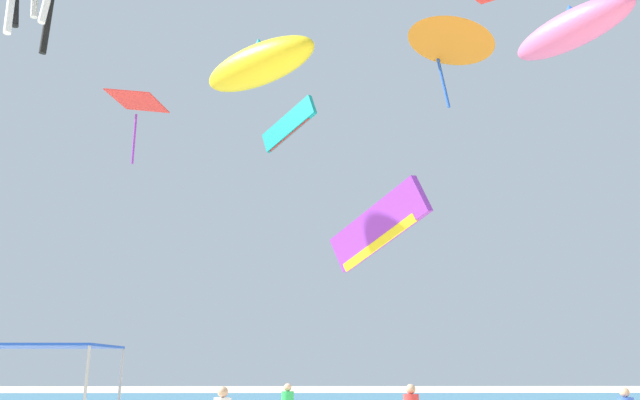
{
  "coord_description": "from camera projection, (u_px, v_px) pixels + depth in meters",
  "views": [
    {
      "loc": [
        -0.27,
        -17.26,
        2.06
      ],
      "look_at": [
        0.2,
        14.31,
        10.61
      ],
      "focal_mm": 34.73,
      "sensor_mm": 36.0,
      "label": 1
    }
  ],
  "objects": [
    {
      "name": "kite_delta_orange",
      "position": [
        452.0,
        36.0,
        35.01
      ],
      "size": [
        5.44,
        5.38,
        4.49
      ],
      "rotation": [
        0.0,
        0.0,
        4.81
      ],
      "color": "orange"
    },
    {
      "name": "ocean_strip",
      "position": [
        314.0,
        399.0,
        41.07
      ],
      "size": [
        110.0,
        20.09,
        0.03
      ],
      "primitive_type": "cube",
      "color": "teal",
      "rests_on": "ground"
    },
    {
      "name": "kite_parafoil_purple",
      "position": [
        378.0,
        227.0,
        23.11
      ],
      "size": [
        3.52,
        3.93,
        3.03
      ],
      "rotation": [
        0.0,
        0.0,
        2.24
      ],
      "color": "purple"
    },
    {
      "name": "kite_diamond_red",
      "position": [
        137.0,
        104.0,
        27.61
      ],
      "size": [
        2.52,
        2.54,
        3.16
      ],
      "rotation": [
        0.0,
        0.0,
        4.53
      ],
      "color": "red"
    },
    {
      "name": "kite_parafoil_teal",
      "position": [
        289.0,
        125.0,
        42.55
      ],
      "size": [
        3.93,
        3.79,
        3.1
      ],
      "rotation": [
        0.0,
        0.0,
        2.37
      ],
      "color": "teal"
    },
    {
      "name": "kite_inflatable_pink",
      "position": [
        572.0,
        29.0,
        28.32
      ],
      "size": [
        5.02,
        6.12,
        2.36
      ],
      "rotation": [
        0.0,
        0.0,
        5.3
      ],
      "color": "pink"
    },
    {
      "name": "kite_inflatable_yellow",
      "position": [
        259.0,
        65.0,
        29.23
      ],
      "size": [
        6.6,
        5.96,
        2.65
      ],
      "rotation": [
        0.0,
        0.0,
        5.6
      ],
      "color": "yellow"
    },
    {
      "name": "canopy_tent",
      "position": [
        40.0,
        351.0,
        14.96
      ],
      "size": [
        3.34,
        2.61,
        2.58
      ],
      "color": "#B2B2B7",
      "rests_on": "ground"
    }
  ]
}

